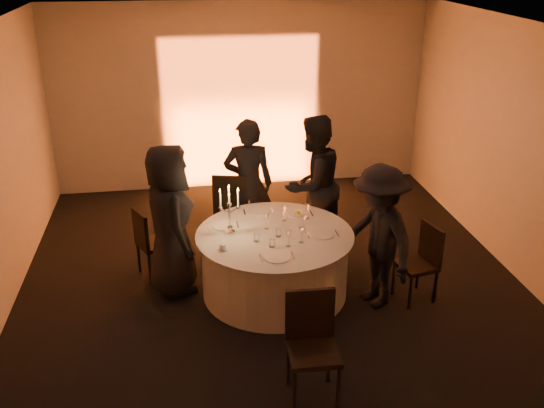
{
  "coord_description": "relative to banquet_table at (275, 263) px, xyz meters",
  "views": [
    {
      "loc": [
        -0.98,
        -6.07,
        3.83
      ],
      "look_at": [
        0.0,
        0.2,
        1.05
      ],
      "focal_mm": 40.0,
      "sensor_mm": 36.0,
      "label": 1
    }
  ],
  "objects": [
    {
      "name": "wine_glass_a",
      "position": [
        0.34,
        0.03,
        0.52
      ],
      "size": [
        0.07,
        0.07,
        0.19
      ],
      "color": "silver",
      "rests_on": "banquet_table"
    },
    {
      "name": "plate_left",
      "position": [
        -0.56,
        0.28,
        0.39
      ],
      "size": [
        0.36,
        0.25,
        0.01
      ],
      "color": "white",
      "rests_on": "banquet_table"
    },
    {
      "name": "chair_front",
      "position": [
        0.06,
        -1.74,
        0.19
      ],
      "size": [
        0.46,
        0.46,
        1.02
      ],
      "rotation": [
        0.0,
        0.0,
        -0.03
      ],
      "color": "black",
      "rests_on": "floor"
    },
    {
      "name": "guest_back_left",
      "position": [
        -0.15,
        1.26,
        0.5
      ],
      "size": [
        0.69,
        0.5,
        1.77
      ],
      "primitive_type": "imported",
      "rotation": [
        0.0,
        0.0,
        3.02
      ],
      "color": "black",
      "rests_on": "floor"
    },
    {
      "name": "guest_left",
      "position": [
        -1.17,
        0.28,
        0.51
      ],
      "size": [
        0.76,
        0.98,
        1.79
      ],
      "primitive_type": "imported",
      "rotation": [
        0.0,
        0.0,
        1.81
      ],
      "color": "black",
      "rests_on": "floor"
    },
    {
      "name": "wall_back",
      "position": [
        0.0,
        3.5,
        1.12
      ],
      "size": [
        7.0,
        0.0,
        7.0
      ],
      "primitive_type": "plane",
      "rotation": [
        1.57,
        0.0,
        0.0
      ],
      "color": "beige",
      "rests_on": "floor"
    },
    {
      "name": "tumbler_b",
      "position": [
        -0.23,
        -0.16,
        0.43
      ],
      "size": [
        0.07,
        0.07,
        0.09
      ],
      "primitive_type": "cylinder",
      "color": "silver",
      "rests_on": "banquet_table"
    },
    {
      "name": "guest_back_right",
      "position": [
        0.66,
        1.02,
        0.54
      ],
      "size": [
        1.13,
        1.07,
        1.84
      ],
      "primitive_type": "imported",
      "rotation": [
        0.0,
        0.0,
        -2.57
      ],
      "color": "black",
      "rests_on": "floor"
    },
    {
      "name": "chair_back_right",
      "position": [
        0.71,
        1.21,
        0.09
      ],
      "size": [
        0.5,
        0.51,
        0.85
      ],
      "rotation": [
        0.0,
        0.0,
        -2.65
      ],
      "color": "black",
      "rests_on": "floor"
    },
    {
      "name": "wine_glass_c",
      "position": [
        -0.07,
        0.14,
        0.52
      ],
      "size": [
        0.07,
        0.07,
        0.19
      ],
      "color": "silver",
      "rests_on": "banquet_table"
    },
    {
      "name": "wine_glass_b",
      "position": [
        0.17,
        0.32,
        0.52
      ],
      "size": [
        0.07,
        0.07,
        0.19
      ],
      "color": "silver",
      "rests_on": "banquet_table"
    },
    {
      "name": "chair_back_left",
      "position": [
        -0.37,
        1.32,
        0.2
      ],
      "size": [
        0.55,
        0.55,
        1.04
      ],
      "rotation": [
        0.0,
        0.0,
        2.9
      ],
      "color": "black",
      "rests_on": "floor"
    },
    {
      "name": "wine_glass_f",
      "position": [
        0.45,
        0.33,
        0.52
      ],
      "size": [
        0.07,
        0.07,
        0.19
      ],
      "color": "silver",
      "rests_on": "banquet_table"
    },
    {
      "name": "plate_back_right",
      "position": [
        0.36,
        0.47,
        0.4
      ],
      "size": [
        0.35,
        0.25,
        0.08
      ],
      "color": "white",
      "rests_on": "banquet_table"
    },
    {
      "name": "tumbler_c",
      "position": [
        0.03,
        -0.07,
        0.43
      ],
      "size": [
        0.07,
        0.07,
        0.09
      ],
      "primitive_type": "cylinder",
      "color": "silver",
      "rests_on": "banquet_table"
    },
    {
      "name": "coffee_cup",
      "position": [
        -0.62,
        -0.29,
        0.42
      ],
      "size": [
        0.11,
        0.11,
        0.07
      ],
      "color": "white",
      "rests_on": "banquet_table"
    },
    {
      "name": "plate_front",
      "position": [
        -0.06,
        -0.55,
        0.39
      ],
      "size": [
        0.35,
        0.29,
        0.01
      ],
      "color": "white",
      "rests_on": "banquet_table"
    },
    {
      "name": "floor",
      "position": [
        0.0,
        0.0,
        -0.38
      ],
      "size": [
        7.0,
        7.0,
        0.0
      ],
      "primitive_type": "plane",
      "color": "black",
      "rests_on": "ground"
    },
    {
      "name": "tumbler_a",
      "position": [
        -0.08,
        -0.31,
        0.43
      ],
      "size": [
        0.07,
        0.07,
        0.09
      ],
      "primitive_type": "cylinder",
      "color": "silver",
      "rests_on": "banquet_table"
    },
    {
      "name": "chair_right",
      "position": [
        1.64,
        -0.36,
        0.12
      ],
      "size": [
        0.48,
        0.48,
        0.9
      ],
      "rotation": [
        0.0,
        0.0,
        -1.33
      ],
      "color": "black",
      "rests_on": "floor"
    },
    {
      "name": "uplighter_fixture",
      "position": [
        0.0,
        3.2,
        -0.33
      ],
      "size": [
        0.25,
        0.12,
        0.1
      ],
      "primitive_type": "cube",
      "color": "black",
      "rests_on": "floor"
    },
    {
      "name": "candelabra",
      "position": [
        -0.5,
        0.1,
        0.59
      ],
      "size": [
        0.25,
        0.12,
        0.59
      ],
      "color": "silver",
      "rests_on": "banquet_table"
    },
    {
      "name": "wine_glass_d",
      "position": [
        0.25,
        -0.26,
        0.52
      ],
      "size": [
        0.07,
        0.07,
        0.19
      ],
      "color": "silver",
      "rests_on": "banquet_table"
    },
    {
      "name": "ceiling",
      "position": [
        0.0,
        0.0,
        2.62
      ],
      "size": [
        7.0,
        7.0,
        0.0
      ],
      "primitive_type": "plane",
      "rotation": [
        3.14,
        0.0,
        0.0
      ],
      "color": "silver",
      "rests_on": "wall_back"
    },
    {
      "name": "wall_front",
      "position": [
        0.0,
        -3.5,
        1.12
      ],
      "size": [
        7.0,
        0.0,
        7.0
      ],
      "primitive_type": "plane",
      "rotation": [
        -1.57,
        0.0,
        0.0
      ],
      "color": "beige",
      "rests_on": "floor"
    },
    {
      "name": "guest_right",
      "position": [
        1.1,
        -0.37,
        0.45
      ],
      "size": [
        0.93,
        1.22,
        1.66
      ],
      "primitive_type": "imported",
      "rotation": [
        0.0,
        0.0,
        -1.24
      ],
      "color": "black",
      "rests_on": "floor"
    },
    {
      "name": "wine_glass_e",
      "position": [
        0.1,
        -0.33,
        0.52
      ],
      "size": [
        0.07,
        0.07,
        0.19
      ],
      "color": "silver",
      "rests_on": "banquet_table"
    },
    {
      "name": "chair_left",
      "position": [
        -1.44,
        0.62,
        0.11
      ],
      "size": [
        0.52,
        0.52,
        0.88
      ],
      "rotation": [
        0.0,
        0.0,
        2.01
      ],
      "color": "black",
      "rests_on": "floor"
    },
    {
      "name": "banquet_table",
      "position": [
        0.0,
        0.0,
        0.0
      ],
      "size": [
        1.8,
        1.8,
        0.77
      ],
      "color": "black",
      "rests_on": "floor"
    },
    {
      "name": "plate_back_left",
      "position": [
        -0.1,
        0.63,
        0.39
      ],
      "size": [
        0.36,
        0.28,
        0.01
      ],
      "color": "white",
      "rests_on": "banquet_table"
    },
    {
      "name": "plate_right",
      "position": [
        0.53,
        -0.12,
        0.39
      ],
      "size": [
        0.36,
        0.27,
        0.01
      ],
      "color": "white",
      "rests_on": "banquet_table"
    },
    {
      "name": "wall_right",
      "position": [
        3.0,
        0.0,
        1.12
      ],
      "size": [
        0.0,
        7.0,
        7.0
      ],
      "primitive_type": "plane",
      "rotation": [
        1.57,
        0.0,
        -1.57
      ],
      "color": "beige",
      "rests_on": "floor"
    }
  ]
}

